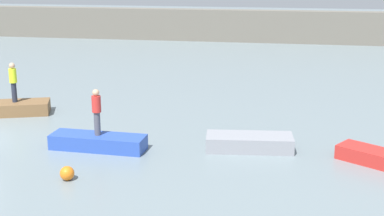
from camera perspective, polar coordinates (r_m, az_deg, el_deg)
embankment_wall at (r=46.33m, az=-4.95°, el=8.76°), size 80.00×1.20×2.56m
rowboat_brown at (r=24.89m, az=-17.96°, el=0.01°), size 3.11×2.12×0.54m
rowboat_blue at (r=19.61m, az=-9.79°, el=-3.53°), size 3.43×1.14×0.52m
rowboat_grey at (r=19.38m, az=6.02°, el=-3.60°), size 3.15×1.49×0.53m
person_red_shirt at (r=19.27m, az=-9.95°, el=-0.18°), size 0.32×0.32×1.66m
person_hiviz_shirt at (r=24.61m, az=-18.20°, el=2.79°), size 0.32×0.32×1.72m
mooring_buoy at (r=17.14m, az=-12.93°, el=-6.67°), size 0.44×0.44×0.44m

